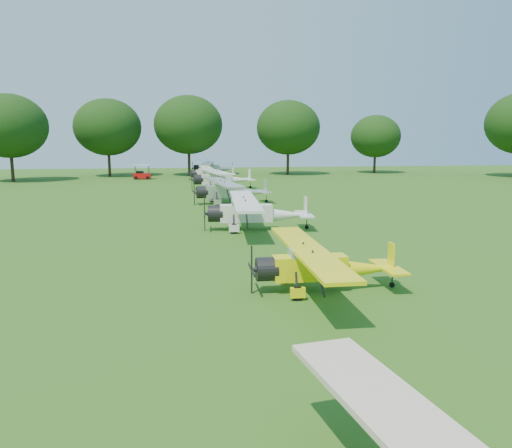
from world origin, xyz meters
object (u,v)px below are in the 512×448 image
at_px(aircraft_5, 220,177).
at_px(golf_cart, 142,174).
at_px(aircraft_6, 211,172).
at_px(aircraft_2, 321,263).
at_px(aircraft_3, 254,210).
at_px(aircraft_4, 230,189).
at_px(aircraft_7, 212,167).

xyz_separation_m(aircraft_5, golf_cart, (-10.23, 16.62, -0.67)).
height_order(aircraft_6, golf_cart, golf_cart).
relative_size(aircraft_2, aircraft_6, 0.88).
xyz_separation_m(aircraft_3, golf_cart, (-10.01, 44.28, -0.57)).
height_order(aircraft_2, aircraft_6, aircraft_6).
bearing_deg(aircraft_6, golf_cart, 155.56).
bearing_deg(aircraft_2, aircraft_3, 93.44).
height_order(aircraft_2, golf_cart, golf_cart).
xyz_separation_m(aircraft_4, golf_cart, (-9.85, 30.57, -0.59)).
bearing_deg(aircraft_3, aircraft_6, 94.27).
distance_m(aircraft_6, golf_cart, 10.82).
relative_size(aircraft_5, aircraft_7, 1.05).
height_order(aircraft_3, aircraft_6, aircraft_3).
relative_size(aircraft_7, golf_cart, 4.44).
relative_size(aircraft_4, aircraft_5, 0.95).
relative_size(aircraft_5, golf_cart, 4.68).
bearing_deg(aircraft_6, aircraft_2, -89.89).
bearing_deg(aircraft_3, aircraft_7, 93.05).
distance_m(aircraft_4, aircraft_7, 38.37).
bearing_deg(golf_cart, aircraft_3, -74.52).
distance_m(aircraft_3, aircraft_6, 39.91).
relative_size(aircraft_3, golf_cart, 4.34).
height_order(aircraft_7, golf_cart, aircraft_7).
bearing_deg(aircraft_7, golf_cart, -136.67).
relative_size(aircraft_2, aircraft_3, 0.84).
xyz_separation_m(aircraft_3, aircraft_4, (-0.16, 13.72, 0.02)).
xyz_separation_m(aircraft_2, aircraft_6, (-0.65, 53.32, 0.15)).
bearing_deg(aircraft_5, aircraft_7, 79.87).
distance_m(aircraft_2, aircraft_5, 41.07).
distance_m(aircraft_5, aircraft_7, 24.42).
distance_m(aircraft_2, aircraft_3, 13.42).
height_order(aircraft_4, aircraft_5, aircraft_5).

